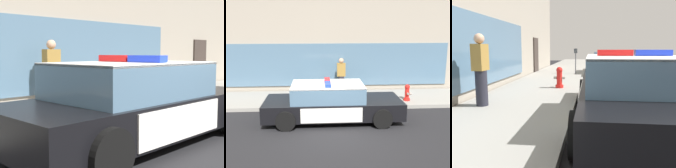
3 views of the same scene
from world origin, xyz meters
The scene contains 6 objects.
ground centered at (0.00, 0.00, 0.00)m, with size 48.00×48.00×0.00m, color black.
sidewalk centered at (0.00, 3.92, 0.07)m, with size 48.00×2.85×0.15m, color gray.
storefront_building centered at (1.46, 9.54, 4.83)m, with size 24.79×8.38×9.67m.
police_cruiser centered at (-0.11, 1.33, 0.68)m, with size 4.98×2.16×1.49m.
fire_hydrant centered at (3.30, 3.21, 0.50)m, with size 0.34×0.39×0.73m.
pedestrian_on_sidewalk centered at (0.50, 4.71, 1.01)m, with size 0.41×0.28×1.71m.
Camera 2 is at (-0.54, -8.89, 3.67)m, focal length 46.46 mm.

